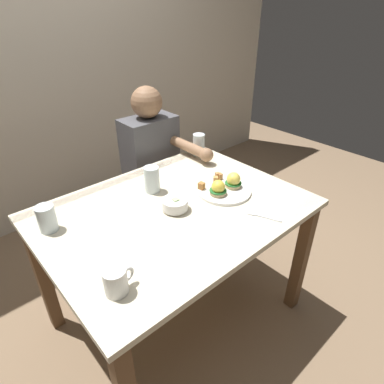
# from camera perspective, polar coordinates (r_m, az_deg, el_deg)

# --- Properties ---
(ground_plane) EXTENTS (6.00, 6.00, 0.00)m
(ground_plane) POSITION_cam_1_polar(r_m,az_deg,el_deg) (2.01, -2.49, -20.54)
(ground_plane) COLOR #7F664C
(back_wall) EXTENTS (4.80, 0.10, 2.60)m
(back_wall) POSITION_cam_1_polar(r_m,az_deg,el_deg) (2.62, -26.52, 22.07)
(back_wall) COLOR beige
(back_wall) RESTS_ON ground_plane
(dining_table) EXTENTS (1.20, 0.90, 0.74)m
(dining_table) POSITION_cam_1_polar(r_m,az_deg,el_deg) (1.57, -3.02, -5.98)
(dining_table) COLOR beige
(dining_table) RESTS_ON ground_plane
(eggs_benedict_plate) EXTENTS (0.27, 0.27, 0.09)m
(eggs_benedict_plate) POSITION_cam_1_polar(r_m,az_deg,el_deg) (1.62, 5.79, 0.82)
(eggs_benedict_plate) COLOR white
(eggs_benedict_plate) RESTS_ON dining_table
(fruit_bowl) EXTENTS (0.12, 0.12, 0.06)m
(fruit_bowl) POSITION_cam_1_polar(r_m,az_deg,el_deg) (1.47, -3.00, -2.23)
(fruit_bowl) COLOR white
(fruit_bowl) RESTS_ON dining_table
(coffee_mug) EXTENTS (0.11, 0.08, 0.09)m
(coffee_mug) POSITION_cam_1_polar(r_m,az_deg,el_deg) (1.11, -13.31, -14.95)
(coffee_mug) COLOR white
(coffee_mug) RESTS_ON dining_table
(fork) EXTENTS (0.07, 0.15, 0.00)m
(fork) POSITION_cam_1_polar(r_m,az_deg,el_deg) (1.47, 12.24, -4.20)
(fork) COLOR silver
(fork) RESTS_ON dining_table
(water_glass_near) EXTENTS (0.08, 0.08, 0.12)m
(water_glass_near) POSITION_cam_1_polar(r_m,az_deg,el_deg) (1.46, -24.26, -4.48)
(water_glass_near) COLOR silver
(water_glass_near) RESTS_ON dining_table
(water_glass_far) EXTENTS (0.08, 0.08, 0.13)m
(water_glass_far) POSITION_cam_1_polar(r_m,az_deg,el_deg) (1.61, -7.10, 2.00)
(water_glass_far) COLOR silver
(water_glass_far) RESTS_ON dining_table
(water_glass_extra) EXTENTS (0.07, 0.07, 0.13)m
(water_glass_extra) POSITION_cam_1_polar(r_m,az_deg,el_deg) (2.00, 1.19, 8.12)
(water_glass_extra) COLOR silver
(water_glass_extra) RESTS_ON dining_table
(diner_person) EXTENTS (0.34, 0.54, 1.14)m
(diner_person) POSITION_cam_1_polar(r_m,az_deg,el_deg) (2.13, -6.75, 5.09)
(diner_person) COLOR #33333D
(diner_person) RESTS_ON ground_plane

